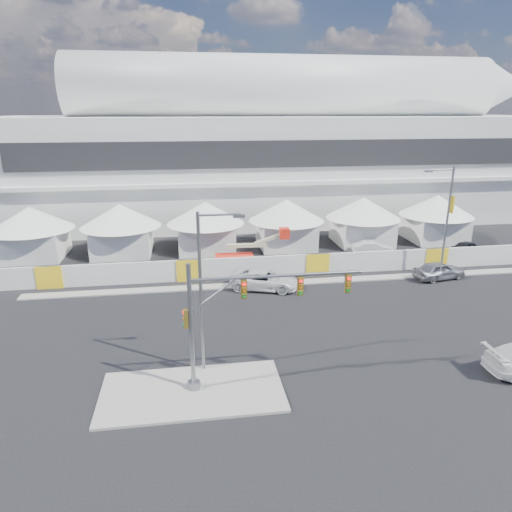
{
  "coord_description": "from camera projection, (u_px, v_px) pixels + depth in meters",
  "views": [
    {
      "loc": [
        -5.71,
        -24.88,
        14.89
      ],
      "look_at": [
        -0.52,
        10.0,
        3.54
      ],
      "focal_mm": 32.0,
      "sensor_mm": 36.0,
      "label": 1
    }
  ],
  "objects": [
    {
      "name": "ground",
      "position": [
        287.0,
        357.0,
        28.79
      ],
      "size": [
        160.0,
        160.0,
        0.0
      ],
      "primitive_type": "plane",
      "color": "black",
      "rests_on": "ground"
    },
    {
      "name": "streetlight_median",
      "position": [
        205.0,
        282.0,
        25.6
      ],
      "size": [
        2.64,
        0.27,
        9.54
      ],
      "color": "slate",
      "rests_on": "median_island"
    },
    {
      "name": "lot_car_b",
      "position": [
        468.0,
        247.0,
        49.36
      ],
      "size": [
        2.79,
        4.3,
        1.36
      ],
      "primitive_type": "imported",
      "rotation": [
        0.0,
        0.0,
        1.89
      ],
      "color": "black",
      "rests_on": "ground"
    },
    {
      "name": "tent_row",
      "position": [
        247.0,
        221.0,
        50.49
      ],
      "size": [
        53.4,
        8.4,
        5.4
      ],
      "color": "silver",
      "rests_on": "ground"
    },
    {
      "name": "hoarding_fence",
      "position": [
        317.0,
        264.0,
        42.98
      ],
      "size": [
        70.0,
        0.25,
        2.0
      ],
      "primitive_type": "cube",
      "color": "silver",
      "rests_on": "ground"
    },
    {
      "name": "streetlight_curb",
      "position": [
        445.0,
        214.0,
        41.17
      ],
      "size": [
        2.99,
        0.67,
        10.11
      ],
      "color": "slate",
      "rests_on": "ground"
    },
    {
      "name": "stadium",
      "position": [
        287.0,
        149.0,
        66.19
      ],
      "size": [
        80.0,
        24.8,
        21.98
      ],
      "color": "silver",
      "rests_on": "ground"
    },
    {
      "name": "far_curb",
      "position": [
        465.0,
        273.0,
        43.34
      ],
      "size": [
        80.0,
        1.2,
        0.12
      ],
      "primitive_type": "cube",
      "color": "gray",
      "rests_on": "ground"
    },
    {
      "name": "lot_car_a",
      "position": [
        373.0,
        248.0,
        48.94
      ],
      "size": [
        2.29,
        4.54,
        1.43
      ],
      "primitive_type": "imported",
      "rotation": [
        0.0,
        0.0,
        1.38
      ],
      "color": "silver",
      "rests_on": "ground"
    },
    {
      "name": "pickup_curb",
      "position": [
        265.0,
        280.0,
        39.5
      ],
      "size": [
        4.38,
        6.47,
        1.65
      ],
      "primitive_type": "imported",
      "rotation": [
        0.0,
        0.0,
        1.27
      ],
      "color": "silver",
      "rests_on": "ground"
    },
    {
      "name": "sedan_silver",
      "position": [
        439.0,
        270.0,
        41.82
      ],
      "size": [
        2.79,
        5.1,
        1.64
      ],
      "primitive_type": "imported",
      "rotation": [
        0.0,
        0.0,
        1.75
      ],
      "color": "#99989D",
      "rests_on": "ground"
    },
    {
      "name": "median_island",
      "position": [
        192.0,
        392.0,
        25.1
      ],
      "size": [
        10.0,
        5.0,
        0.15
      ],
      "primitive_type": "cube",
      "color": "gray",
      "rests_on": "ground"
    },
    {
      "name": "traffic_mast",
      "position": [
        229.0,
        319.0,
        24.35
      ],
      "size": [
        9.6,
        0.71,
        7.3
      ],
      "color": "slate",
      "rests_on": "median_island"
    },
    {
      "name": "boom_lift",
      "position": [
        241.0,
        256.0,
        45.33
      ],
      "size": [
        7.36,
        1.78,
        3.74
      ],
      "rotation": [
        0.0,
        0.0,
        -0.03
      ],
      "color": "red",
      "rests_on": "ground"
    }
  ]
}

